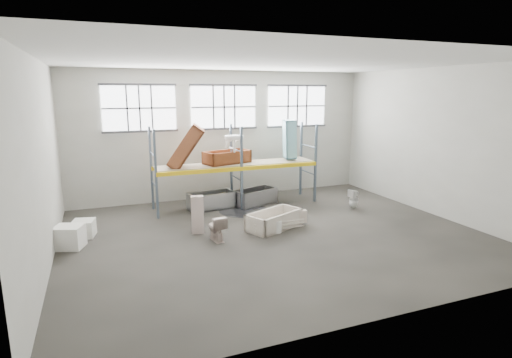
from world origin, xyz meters
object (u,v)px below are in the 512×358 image
toilet_beige (216,228)px  steel_tub_right (255,197)px  cistern_tall (197,215)px  steel_tub_left (211,200)px  toilet_white (354,199)px  bathtub_beige (274,220)px  bucket (276,226)px  blue_tub_upright (290,139)px  rust_tub_flat (227,157)px  carton_near (69,237)px

toilet_beige → steel_tub_right: bearing=-134.6°
cistern_tall → steel_tub_right: (2.79, 2.36, -0.28)m
toilet_beige → steel_tub_left: 3.33m
toilet_white → steel_tub_left: toilet_white is taller
bathtub_beige → cistern_tall: size_ratio=1.58×
bathtub_beige → bucket: (-0.11, -0.40, -0.08)m
blue_tub_upright → bucket: size_ratio=3.92×
toilet_white → steel_tub_right: bearing=-132.8°
toilet_beige → bucket: size_ratio=2.01×
rust_tub_flat → toilet_beige: bearing=-112.5°
toilet_beige → toilet_white: size_ratio=1.03×
steel_tub_right → bucket: (-0.57, -3.19, -0.11)m
rust_tub_flat → bucket: bearing=-82.9°
blue_tub_upright → bucket: blue_tub_upright is taller
steel_tub_left → rust_tub_flat: 1.69m
bucket → carton_near: size_ratio=0.52×
steel_tub_left → cistern_tall: bearing=-114.0°
toilet_beige → carton_near: bearing=-20.1°
bathtub_beige → rust_tub_flat: bearing=75.2°
carton_near → toilet_beige: bearing=-13.1°
toilet_white → blue_tub_upright: size_ratio=0.50×
cistern_tall → steel_tub_left: bearing=78.0°
toilet_beige → bucket: toilet_beige is taller
steel_tub_left → carton_near: 5.19m
bathtub_beige → steel_tub_right: 2.83m
toilet_white → steel_tub_left: (-4.80, 1.96, -0.06)m
carton_near → blue_tub_upright: bearing=17.5°
cistern_tall → steel_tub_right: size_ratio=0.71×
steel_tub_right → blue_tub_upright: (1.50, 0.21, 2.10)m
rust_tub_flat → bucket: rust_tub_flat is taller
toilet_beige → blue_tub_upright: blue_tub_upright is taller
toilet_beige → carton_near: size_ratio=1.04×
toilet_beige → bucket: 1.88m
bathtub_beige → bucket: size_ratio=4.85×
cistern_tall → blue_tub_upright: bearing=43.0°
toilet_beige → toilet_white: bearing=-173.9°
steel_tub_right → blue_tub_upright: 2.59m
steel_tub_right → rust_tub_flat: bearing=163.1°
cistern_tall → carton_near: bearing=-169.6°
steel_tub_left → blue_tub_upright: size_ratio=1.12×
toilet_white → bathtub_beige: bearing=-87.3°
bathtub_beige → cistern_tall: bearing=144.8°
bathtub_beige → bucket: bathtub_beige is taller
steel_tub_left → carton_near: (-4.63, -2.34, 0.01)m
rust_tub_flat → blue_tub_upright: size_ratio=1.16×
blue_tub_upright → cistern_tall: bearing=-149.0°
toilet_beige → blue_tub_upright: bearing=-146.4°
toilet_white → rust_tub_flat: bearing=-129.6°
toilet_beige → rust_tub_flat: bearing=-119.5°
cistern_tall → toilet_beige: bearing=-54.8°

